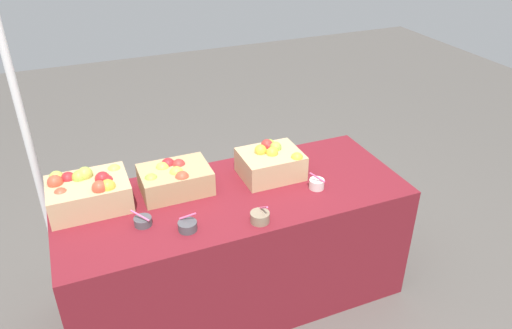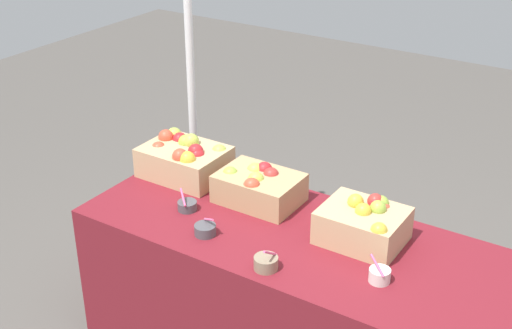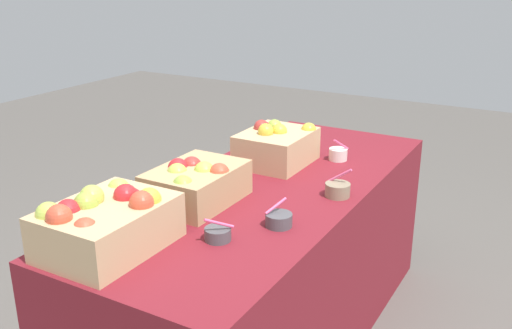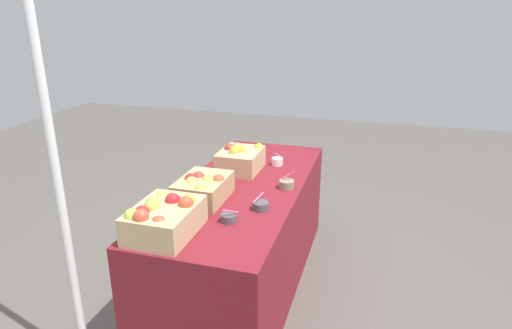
{
  "view_description": "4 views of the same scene",
  "coord_description": "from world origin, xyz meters",
  "px_view_note": "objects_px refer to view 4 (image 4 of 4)",
  "views": [
    {
      "loc": [
        -0.74,
        -2.1,
        2.2
      ],
      "look_at": [
        0.13,
        -0.0,
        0.9
      ],
      "focal_mm": 34.28,
      "sensor_mm": 36.0,
      "label": 1
    },
    {
      "loc": [
        1.22,
        -2.21,
        2.33
      ],
      "look_at": [
        -0.18,
        -0.03,
        1.04
      ],
      "focal_mm": 48.59,
      "sensor_mm": 36.0,
      "label": 2
    },
    {
      "loc": [
        -1.92,
        -1.04,
        1.59
      ],
      "look_at": [
        -0.01,
        0.05,
        0.82
      ],
      "focal_mm": 40.5,
      "sensor_mm": 36.0,
      "label": 3
    },
    {
      "loc": [
        -2.51,
        -0.84,
        1.83
      ],
      "look_at": [
        0.18,
        -0.04,
        0.83
      ],
      "focal_mm": 30.66,
      "sensor_mm": 36.0,
      "label": 4
    }
  ],
  "objects_px": {
    "sample_bowl_near": "(261,206)",
    "sample_bowl_extra": "(287,184)",
    "sample_bowl_mid": "(277,161)",
    "apple_crate_middle": "(203,188)",
    "tent_pole": "(61,200)",
    "apple_crate_right": "(240,158)",
    "apple_crate_left": "(164,217)",
    "sample_bowl_far": "(229,218)"
  },
  "relations": [
    {
      "from": "sample_bowl_mid",
      "to": "apple_crate_middle",
      "type": "bearing_deg",
      "value": 159.05
    },
    {
      "from": "sample_bowl_mid",
      "to": "sample_bowl_extra",
      "type": "xyz_separation_m",
      "value": [
        -0.41,
        -0.16,
        -0.0
      ]
    },
    {
      "from": "sample_bowl_near",
      "to": "sample_bowl_mid",
      "type": "distance_m",
      "value": 0.77
    },
    {
      "from": "apple_crate_middle",
      "to": "sample_bowl_mid",
      "type": "xyz_separation_m",
      "value": [
        0.73,
        -0.28,
        -0.05
      ]
    },
    {
      "from": "sample_bowl_near",
      "to": "tent_pole",
      "type": "distance_m",
      "value": 1.05
    },
    {
      "from": "sample_bowl_near",
      "to": "sample_bowl_mid",
      "type": "xyz_separation_m",
      "value": [
        0.76,
        0.09,
        0.0
      ]
    },
    {
      "from": "tent_pole",
      "to": "apple_crate_middle",
      "type": "bearing_deg",
      "value": -30.87
    },
    {
      "from": "apple_crate_right",
      "to": "tent_pole",
      "type": "bearing_deg",
      "value": 159.71
    },
    {
      "from": "apple_crate_left",
      "to": "sample_bowl_extra",
      "type": "bearing_deg",
      "value": -31.32
    },
    {
      "from": "sample_bowl_far",
      "to": "apple_crate_left",
      "type": "bearing_deg",
      "value": 129.31
    },
    {
      "from": "apple_crate_right",
      "to": "sample_bowl_extra",
      "type": "xyz_separation_m",
      "value": [
        -0.24,
        -0.4,
        -0.06
      ]
    },
    {
      "from": "apple_crate_left",
      "to": "tent_pole",
      "type": "height_order",
      "value": "tent_pole"
    },
    {
      "from": "sample_bowl_far",
      "to": "apple_crate_middle",
      "type": "bearing_deg",
      "value": 47.27
    },
    {
      "from": "apple_crate_left",
      "to": "sample_bowl_mid",
      "type": "height_order",
      "value": "apple_crate_left"
    },
    {
      "from": "sample_bowl_far",
      "to": "tent_pole",
      "type": "height_order",
      "value": "tent_pole"
    },
    {
      "from": "sample_bowl_far",
      "to": "tent_pole",
      "type": "bearing_deg",
      "value": 125.38
    },
    {
      "from": "sample_bowl_near",
      "to": "sample_bowl_far",
      "type": "height_order",
      "value": "same"
    },
    {
      "from": "apple_crate_right",
      "to": "sample_bowl_near",
      "type": "bearing_deg",
      "value": -151.15
    },
    {
      "from": "tent_pole",
      "to": "sample_bowl_extra",
      "type": "bearing_deg",
      "value": -40.25
    },
    {
      "from": "apple_crate_middle",
      "to": "tent_pole",
      "type": "xyz_separation_m",
      "value": [
        -0.7,
        0.42,
        0.17
      ]
    },
    {
      "from": "apple_crate_middle",
      "to": "apple_crate_left",
      "type": "bearing_deg",
      "value": 177.08
    },
    {
      "from": "apple_crate_left",
      "to": "tent_pole",
      "type": "bearing_deg",
      "value": 122.47
    },
    {
      "from": "apple_crate_right",
      "to": "sample_bowl_far",
      "type": "bearing_deg",
      "value": -165.61
    },
    {
      "from": "sample_bowl_near",
      "to": "sample_bowl_extra",
      "type": "height_order",
      "value": "sample_bowl_extra"
    },
    {
      "from": "apple_crate_left",
      "to": "apple_crate_right",
      "type": "relative_size",
      "value": 1.19
    },
    {
      "from": "sample_bowl_extra",
      "to": "sample_bowl_mid",
      "type": "bearing_deg",
      "value": 21.76
    },
    {
      "from": "tent_pole",
      "to": "sample_bowl_mid",
      "type": "bearing_deg",
      "value": -26.01
    },
    {
      "from": "apple_crate_middle",
      "to": "tent_pole",
      "type": "relative_size",
      "value": 0.19
    },
    {
      "from": "sample_bowl_mid",
      "to": "sample_bowl_far",
      "type": "height_order",
      "value": "sample_bowl_mid"
    },
    {
      "from": "sample_bowl_near",
      "to": "sample_bowl_extra",
      "type": "bearing_deg",
      "value": -11.81
    },
    {
      "from": "apple_crate_right",
      "to": "sample_bowl_near",
      "type": "height_order",
      "value": "apple_crate_right"
    },
    {
      "from": "apple_crate_right",
      "to": "sample_bowl_mid",
      "type": "xyz_separation_m",
      "value": [
        0.17,
        -0.23,
        -0.06
      ]
    },
    {
      "from": "apple_crate_right",
      "to": "sample_bowl_far",
      "type": "relative_size",
      "value": 3.54
    },
    {
      "from": "sample_bowl_near",
      "to": "sample_bowl_mid",
      "type": "height_order",
      "value": "sample_bowl_mid"
    },
    {
      "from": "apple_crate_middle",
      "to": "sample_bowl_extra",
      "type": "relative_size",
      "value": 3.25
    },
    {
      "from": "apple_crate_left",
      "to": "sample_bowl_near",
      "type": "distance_m",
      "value": 0.57
    },
    {
      "from": "apple_crate_left",
      "to": "apple_crate_right",
      "type": "bearing_deg",
      "value": -3.91
    },
    {
      "from": "apple_crate_left",
      "to": "apple_crate_middle",
      "type": "relative_size",
      "value": 1.09
    },
    {
      "from": "tent_pole",
      "to": "sample_bowl_far",
      "type": "bearing_deg",
      "value": -54.62
    },
    {
      "from": "apple_crate_left",
      "to": "sample_bowl_near",
      "type": "xyz_separation_m",
      "value": [
        0.41,
        -0.39,
        -0.07
      ]
    },
    {
      "from": "apple_crate_right",
      "to": "sample_bowl_near",
      "type": "relative_size",
      "value": 3.55
    },
    {
      "from": "sample_bowl_near",
      "to": "tent_pole",
      "type": "height_order",
      "value": "tent_pole"
    }
  ]
}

